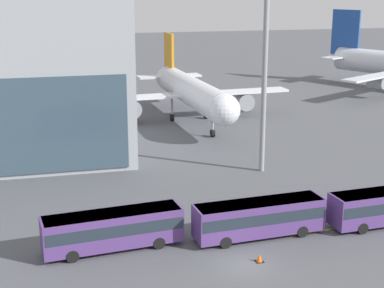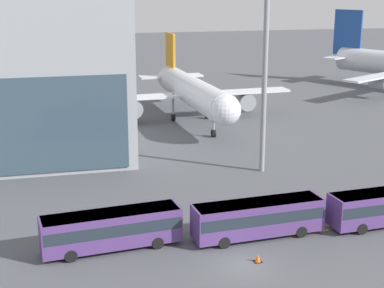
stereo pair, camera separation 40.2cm
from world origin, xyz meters
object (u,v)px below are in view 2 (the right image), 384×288
at_px(shuttle_bus_0, 111,228).
at_px(floodlight_mast, 266,19).
at_px(traffic_cone_1, 258,258).
at_px(shuttle_bus_1, 258,216).
at_px(airliner_at_gate_far, 191,91).

relative_size(shuttle_bus_0, floodlight_mast, 0.47).
height_order(shuttle_bus_0, traffic_cone_1, shuttle_bus_0).
relative_size(shuttle_bus_1, traffic_cone_1, 17.69).
height_order(airliner_at_gate_far, floodlight_mast, floodlight_mast).
height_order(floodlight_mast, traffic_cone_1, floodlight_mast).
distance_m(shuttle_bus_0, floodlight_mast, 29.58).
bearing_deg(airliner_at_gate_far, traffic_cone_1, -10.82).
bearing_deg(floodlight_mast, shuttle_bus_1, -111.51).
height_order(airliner_at_gate_far, shuttle_bus_0, airliner_at_gate_far).
bearing_deg(traffic_cone_1, floodlight_mast, 68.83).
distance_m(airliner_at_gate_far, shuttle_bus_1, 44.55).
height_order(shuttle_bus_0, floodlight_mast, floodlight_mast).
height_order(shuttle_bus_1, traffic_cone_1, shuttle_bus_1).
height_order(shuttle_bus_1, floodlight_mast, floodlight_mast).
bearing_deg(traffic_cone_1, airliner_at_gate_far, 82.19).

